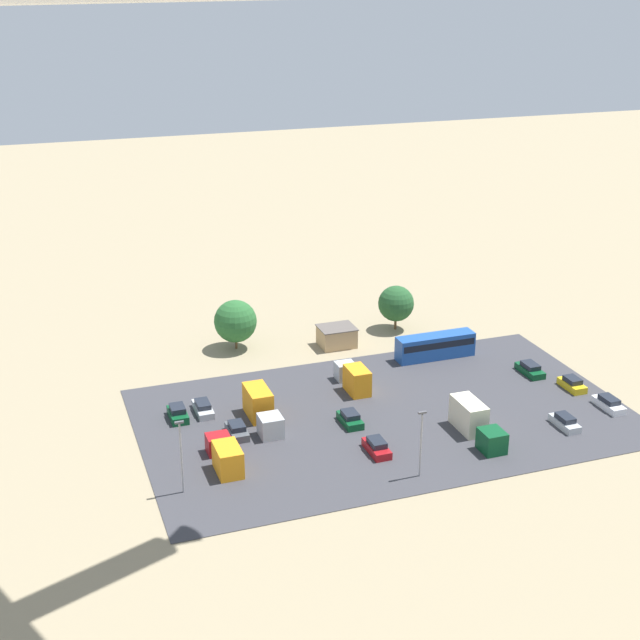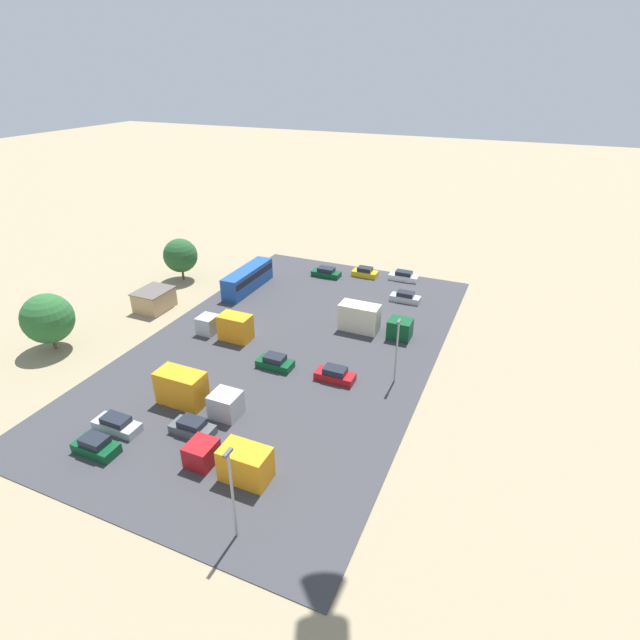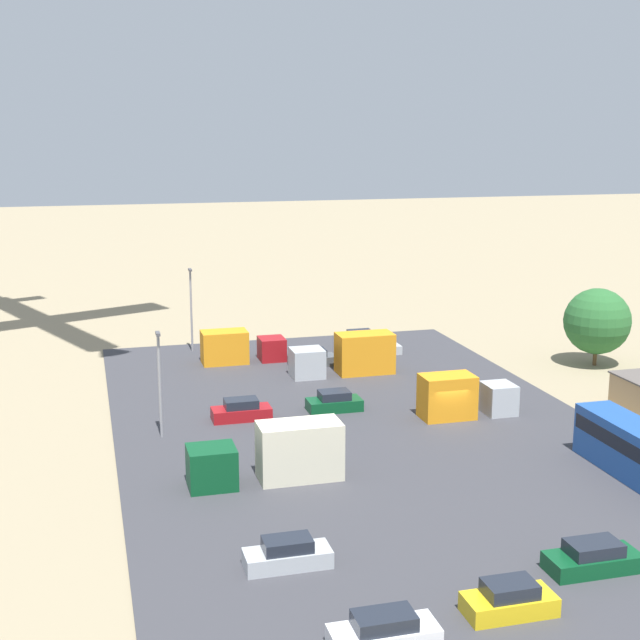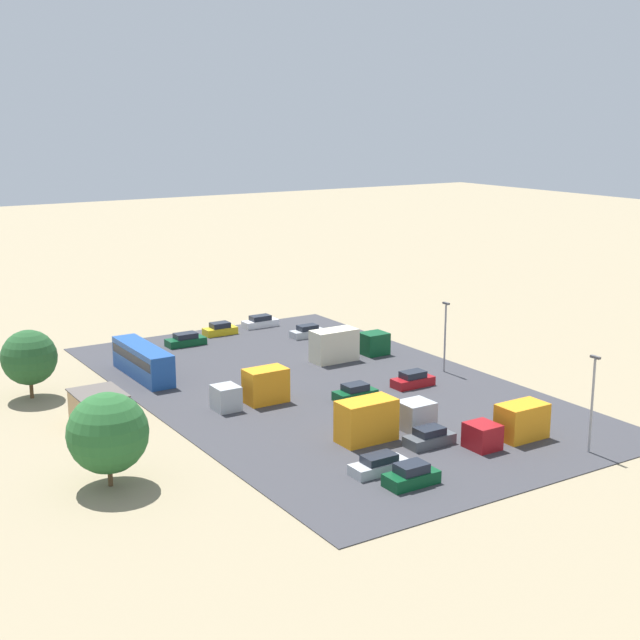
# 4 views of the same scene
# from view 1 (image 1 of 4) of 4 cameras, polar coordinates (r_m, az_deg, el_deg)

# --- Properties ---
(ground_plane) EXTENTS (400.00, 400.00, 0.00)m
(ground_plane) POSITION_cam_1_polar(r_m,az_deg,el_deg) (112.22, 2.77, -4.64)
(ground_plane) COLOR gray
(parking_lot_surface) EXTENTS (57.43, 34.40, 0.08)m
(parking_lot_surface) POSITION_cam_1_polar(r_m,az_deg,el_deg) (106.63, 4.14, -6.10)
(parking_lot_surface) COLOR #38383D
(parking_lot_surface) RESTS_ON ground
(shed_building) EXTENTS (5.09, 4.21, 2.85)m
(shed_building) POSITION_cam_1_polar(r_m,az_deg,el_deg) (125.34, 1.08, -1.05)
(shed_building) COLOR tan
(shed_building) RESTS_ON ground
(bus) EXTENTS (10.97, 2.59, 3.30)m
(bus) POSITION_cam_1_polar(r_m,az_deg,el_deg) (122.18, 7.39, -1.62)
(bus) COLOR #1E4C9E
(bus) RESTS_ON ground
(parked_car_0) EXTENTS (1.96, 4.61, 1.48)m
(parked_car_0) POSITION_cam_1_polar(r_m,az_deg,el_deg) (119.94, 13.30, -3.09)
(parked_car_0) COLOR #0C4723
(parked_car_0) RESTS_ON ground
(parked_car_1) EXTENTS (1.74, 4.27, 1.48)m
(parked_car_1) POSITION_cam_1_polar(r_m,az_deg,el_deg) (107.23, 15.40, -6.31)
(parked_car_1) COLOR #ADB2B7
(parked_car_1) RESTS_ON ground
(parked_car_2) EXTENTS (1.97, 4.11, 1.53)m
(parked_car_2) POSITION_cam_1_polar(r_m,az_deg,el_deg) (104.15, 1.94, -6.34)
(parked_car_2) COLOR #0C4723
(parked_car_2) RESTS_ON ground
(parked_car_3) EXTENTS (1.84, 4.66, 1.41)m
(parked_car_3) POSITION_cam_1_polar(r_m,az_deg,el_deg) (107.60, -7.50, -5.60)
(parked_car_3) COLOR #ADB2B7
(parked_car_3) RESTS_ON ground
(parked_car_4) EXTENTS (1.93, 4.20, 1.50)m
(parked_car_4) POSITION_cam_1_polar(r_m,az_deg,el_deg) (102.08, -5.33, -7.04)
(parked_car_4) COLOR #4C5156
(parked_car_4) RESTS_ON ground
(parked_car_5) EXTENTS (1.96, 4.08, 1.66)m
(parked_car_5) POSITION_cam_1_polar(r_m,az_deg,el_deg) (106.52, -9.09, -5.92)
(parked_car_5) COLOR #0C4723
(parked_car_5) RESTS_ON ground
(parked_car_6) EXTENTS (1.81, 4.57, 1.48)m
(parked_car_6) POSITION_cam_1_polar(r_m,az_deg,el_deg) (113.15, 17.99, -5.11)
(parked_car_6) COLOR silver
(parked_car_6) RESTS_ON ground
(parked_car_7) EXTENTS (1.87, 4.34, 1.56)m
(parked_car_7) POSITION_cam_1_polar(r_m,az_deg,el_deg) (98.40, 3.65, -8.12)
(parked_car_7) COLOR maroon
(parked_car_7) RESTS_ON ground
(parked_car_8) EXTENTS (1.86, 4.07, 1.52)m
(parked_car_8) POSITION_cam_1_polar(r_m,az_deg,el_deg) (117.01, 15.84, -3.96)
(parked_car_8) COLOR gold
(parked_car_8) RESTS_ON ground
(parked_truck_0) EXTENTS (2.41, 7.25, 3.25)m
(parked_truck_0) POSITION_cam_1_polar(r_m,az_deg,el_deg) (112.35, 2.17, -3.71)
(parked_truck_0) COLOR #ADB2B7
(parked_truck_0) RESTS_ON ground
(parked_truck_1) EXTENTS (2.57, 9.02, 3.53)m
(parked_truck_1) POSITION_cam_1_polar(r_m,az_deg,el_deg) (104.42, -3.77, -5.70)
(parked_truck_1) COLOR #ADB2B7
(parked_truck_1) RESTS_ON ground
(parked_truck_2) EXTENTS (2.54, 7.62, 2.98)m
(parked_truck_2) POSITION_cam_1_polar(r_m,az_deg,el_deg) (95.79, -6.09, -8.59)
(parked_truck_2) COLOR maroon
(parked_truck_2) RESTS_ON ground
(parked_truck_3) EXTENTS (2.50, 9.35, 3.53)m
(parked_truck_3) POSITION_cam_1_polar(r_m,az_deg,el_deg) (102.73, 9.89, -6.46)
(parked_truck_3) COLOR #0C4723
(parked_truck_3) RESTS_ON ground
(tree_near_shed) EXTENTS (5.96, 5.96, 7.06)m
(tree_near_shed) POSITION_cam_1_polar(r_m,az_deg,el_deg) (124.03, -5.44, -0.08)
(tree_near_shed) COLOR brown
(tree_near_shed) RESTS_ON ground
(tree_apron_mid) EXTENTS (5.28, 5.28, 6.68)m
(tree_apron_mid) POSITION_cam_1_polar(r_m,az_deg,el_deg) (130.80, 4.89, 1.06)
(tree_apron_mid) COLOR brown
(tree_apron_mid) RESTS_ON ground
(light_pole_lot_centre) EXTENTS (0.90, 0.28, 7.46)m
(light_pole_lot_centre) POSITION_cam_1_polar(r_m,az_deg,el_deg) (92.80, 6.49, -7.67)
(light_pole_lot_centre) COLOR gray
(light_pole_lot_centre) RESTS_ON ground
(light_pole_lot_edge) EXTENTS (0.90, 0.28, 8.00)m
(light_pole_lot_edge) POSITION_cam_1_polar(r_m,az_deg,el_deg) (90.39, -8.87, -8.44)
(light_pole_lot_edge) COLOR gray
(light_pole_lot_edge) RESTS_ON ground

